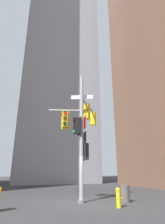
{
  "coord_description": "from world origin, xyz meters",
  "views": [
    {
      "loc": [
        -3.72,
        -10.59,
        1.66
      ],
      "look_at": [
        0.04,
        -0.08,
        5.29
      ],
      "focal_mm": 29.39,
      "sensor_mm": 36.0,
      "label": 1
    }
  ],
  "objects": [
    {
      "name": "trash_bin",
      "position": [
        2.42,
        -0.66,
        0.46
      ],
      "size": [
        0.51,
        0.51,
        0.91
      ],
      "primitive_type": "cylinder",
      "color": "#59514C",
      "rests_on": "ground"
    },
    {
      "name": "signal_pole_assembly",
      "position": [
        0.19,
        0.48,
        4.43
      ],
      "size": [
        4.14,
        3.08,
        7.9
      ],
      "color": "#9EA0A3",
      "rests_on": "ground"
    },
    {
      "name": "ground",
      "position": [
        0.0,
        0.0,
        0.0
      ],
      "size": [
        120.0,
        120.0,
        0.0
      ],
      "primitive_type": "plane",
      "color": "#38383A"
    },
    {
      "name": "fire_hydrant",
      "position": [
        1.22,
        -1.98,
        0.48
      ],
      "size": [
        0.33,
        0.23,
        0.91
      ],
      "color": "yellow",
      "rests_on": "ground"
    },
    {
      "name": "building_mid_block",
      "position": [
        2.18,
        21.04,
        24.89
      ],
      "size": [
        12.47,
        12.47,
        49.77
      ],
      "primitive_type": "cube",
      "color": "#9399A3",
      "rests_on": "ground"
    }
  ]
}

